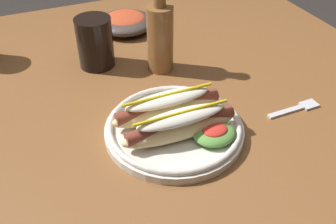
% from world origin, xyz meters
% --- Properties ---
extents(dining_table, '(1.29, 1.01, 0.74)m').
position_xyz_m(dining_table, '(0.00, 0.00, 0.65)').
color(dining_table, brown).
rests_on(dining_table, ground_plane).
extents(hot_dog_plate, '(0.27, 0.27, 0.08)m').
position_xyz_m(hot_dog_plate, '(0.04, -0.20, 0.77)').
color(hot_dog_plate, silver).
rests_on(hot_dog_plate, dining_table).
extents(fork, '(0.12, 0.03, 0.00)m').
position_xyz_m(fork, '(0.30, -0.23, 0.74)').
color(fork, silver).
rests_on(fork, dining_table).
extents(soda_cup, '(0.09, 0.09, 0.12)m').
position_xyz_m(soda_cup, '(-0.03, 0.11, 0.80)').
color(soda_cup, black).
rests_on(soda_cup, dining_table).
extents(glass_bottle, '(0.06, 0.06, 0.23)m').
position_xyz_m(glass_bottle, '(0.10, 0.04, 0.83)').
color(glass_bottle, brown).
rests_on(glass_bottle, dining_table).
extents(side_bowl, '(0.16, 0.16, 0.05)m').
position_xyz_m(side_bowl, '(0.09, 0.27, 0.76)').
color(side_bowl, '#423833').
rests_on(side_bowl, dining_table).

